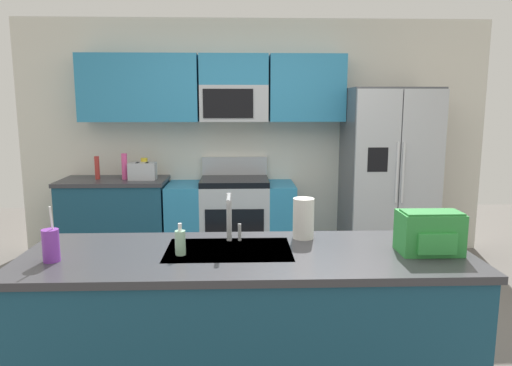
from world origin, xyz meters
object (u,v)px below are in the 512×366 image
object	(u,v)px
sink_faucet	(230,214)
backpack	(430,232)
toaster	(143,171)
range_oven	(231,220)
bottle_pink	(125,166)
pepper_mill	(97,168)
drink_cup_purple	(51,245)
paper_towel_roll	(303,218)
soap_dispenser	(180,242)
refrigerator	(388,176)
bottle_yellow	(145,168)

from	to	relation	value
sink_faucet	backpack	size ratio (longest dim) A/B	0.88
toaster	sink_faucet	world-z (taller)	sink_faucet
range_oven	sink_faucet	world-z (taller)	sink_faucet
bottle_pink	backpack	world-z (taller)	bottle_pink
range_oven	pepper_mill	xyz separation A→B (m)	(-1.41, -0.00, 0.58)
range_oven	bottle_pink	distance (m)	1.27
range_oven	drink_cup_purple	xyz separation A→B (m)	(-0.86, -2.66, 0.54)
range_oven	toaster	xyz separation A→B (m)	(-0.93, -0.05, 0.55)
drink_cup_purple	paper_towel_roll	xyz separation A→B (m)	(1.32, 0.37, 0.04)
toaster	bottle_pink	distance (m)	0.20
soap_dispenser	drink_cup_purple	bearing A→B (deg)	-172.62
refrigerator	range_oven	bearing A→B (deg)	177.53
soap_dispenser	sink_faucet	bearing A→B (deg)	40.87
toaster	paper_towel_roll	distance (m)	2.64
range_oven	soap_dispenser	xyz separation A→B (m)	(-0.22, -2.58, 0.53)
soap_dispenser	paper_towel_roll	bearing A→B (deg)	22.75
bottle_pink	sink_faucet	size ratio (longest dim) A/B	0.97
refrigerator	sink_faucet	size ratio (longest dim) A/B	6.56
refrigerator	soap_dispenser	bearing A→B (deg)	-127.04
toaster	pepper_mill	bearing A→B (deg)	174.10
refrigerator	backpack	size ratio (longest dim) A/B	5.78
bottle_yellow	sink_faucet	distance (m)	2.60
sink_faucet	bottle_yellow	bearing A→B (deg)	111.71
range_oven	refrigerator	world-z (taller)	refrigerator
pepper_mill	bottle_pink	size ratio (longest dim) A/B	0.89
refrigerator	backpack	xyz separation A→B (m)	(-0.57, -2.52, 0.09)
toaster	drink_cup_purple	distance (m)	2.61
bottle_pink	drink_cup_purple	bearing A→B (deg)	-84.39
bottle_yellow	refrigerator	bearing A→B (deg)	-2.85
toaster	soap_dispenser	world-z (taller)	toaster
bottle_pink	bottle_yellow	bearing A→B (deg)	22.69
range_oven	paper_towel_roll	size ratio (longest dim) A/B	5.67
drink_cup_purple	soap_dispenser	xyz separation A→B (m)	(0.64, 0.08, -0.02)
bottle_pink	backpack	distance (m)	3.39
bottle_yellow	range_oven	bearing A→B (deg)	-3.54
range_oven	drink_cup_purple	bearing A→B (deg)	-107.87
bottle_pink	sink_faucet	xyz separation A→B (m)	(1.15, -2.33, 0.03)
backpack	drink_cup_purple	bearing A→B (deg)	-178.07
pepper_mill	drink_cup_purple	size ratio (longest dim) A/B	0.85
pepper_mill	sink_faucet	bearing A→B (deg)	-58.46
bottle_pink	drink_cup_purple	size ratio (longest dim) A/B	0.96
pepper_mill	drink_cup_purple	world-z (taller)	drink_cup_purple
bottle_pink	soap_dispenser	distance (m)	2.71
bottle_yellow	paper_towel_roll	size ratio (longest dim) A/B	0.90
bottle_yellow	paper_towel_roll	world-z (taller)	paper_towel_roll
refrigerator	paper_towel_roll	bearing A→B (deg)	-118.50
bottle_pink	range_oven	bearing A→B (deg)	1.18
toaster	paper_towel_roll	world-z (taller)	paper_towel_roll
pepper_mill	bottle_yellow	xyz separation A→B (m)	(0.48, 0.06, -0.01)
paper_towel_roll	sink_faucet	bearing A→B (deg)	-171.32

